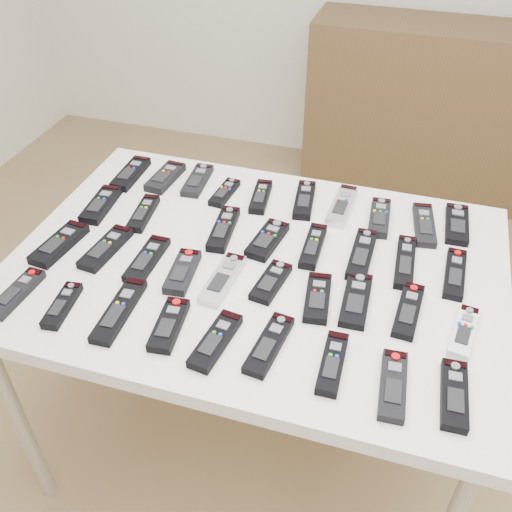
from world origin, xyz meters
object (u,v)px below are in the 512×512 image
(remote_0, at_px, (131,173))
(remote_21, at_px, (182,272))
(remote_12, at_px, (223,229))
(remote_22, at_px, (223,279))
(remote_14, at_px, (313,246))
(remote_17, at_px, (455,274))
(sideboard, at_px, (483,119))
(remote_16, at_px, (405,262))
(remote_19, at_px, (106,248))
(remote_28, at_px, (17,293))
(remote_15, at_px, (362,254))
(remote_20, at_px, (147,259))
(remote_5, at_px, (304,200))
(remote_11, at_px, (143,213))
(remote_7, at_px, (379,218))
(remote_29, at_px, (62,305))
(remote_35, at_px, (393,385))
(remote_18, at_px, (59,244))
(remote_32, at_px, (216,341))
(remote_2, at_px, (197,180))
(remote_31, at_px, (169,325))
(remote_25, at_px, (356,300))
(remote_8, at_px, (424,225))
(remote_36, at_px, (454,395))
(remote_33, at_px, (269,344))
(remote_34, at_px, (332,363))
(remote_10, at_px, (101,205))
(remote_4, at_px, (261,197))
(table, at_px, (256,279))
(remote_13, at_px, (267,240))
(remote_24, at_px, (318,298))
(remote_6, at_px, (342,206))
(remote_27, at_px, (464,332))
(remote_9, at_px, (457,224))
(remote_1, at_px, (165,177))
(remote_3, at_px, (225,193))

(remote_0, bearing_deg, remote_21, -50.11)
(remote_12, bearing_deg, remote_22, -76.28)
(remote_14, relative_size, remote_17, 0.94)
(sideboard, bearing_deg, remote_16, -98.88)
(remote_19, height_order, remote_28, same)
(remote_15, relative_size, remote_19, 1.09)
(remote_20, relative_size, remote_28, 1.07)
(remote_5, relative_size, remote_11, 1.09)
(remote_7, distance_m, remote_29, 0.87)
(remote_21, xyz_separation_m, remote_35, (0.54, -0.20, -0.00))
(remote_18, xyz_separation_m, remote_32, (0.51, -0.20, -0.00))
(remote_2, xyz_separation_m, remote_17, (0.77, -0.22, -0.00))
(remote_31, bearing_deg, remote_25, 21.75)
(remote_8, bearing_deg, remote_32, -133.34)
(remote_18, bearing_deg, remote_36, -4.56)
(remote_5, relative_size, remote_33, 1.00)
(remote_16, xyz_separation_m, remote_34, (-0.11, -0.38, 0.00))
(remote_10, relative_size, remote_16, 0.87)
(remote_4, height_order, remote_25, remote_4)
(table, distance_m, remote_13, 0.11)
(remote_32, bearing_deg, remote_24, 54.98)
(remote_6, xyz_separation_m, remote_35, (0.21, -0.60, -0.00))
(remote_24, xyz_separation_m, remote_34, (0.07, -0.19, 0.00))
(remote_2, bearing_deg, remote_27, -31.57)
(remote_31, bearing_deg, remote_7, 48.39)
(remote_9, relative_size, remote_27, 1.11)
(remote_1, distance_m, remote_35, 0.97)
(remote_7, bearing_deg, remote_16, -66.73)
(remote_12, height_order, remote_21, same)
(remote_1, height_order, remote_35, remote_1)
(remote_8, xyz_separation_m, remote_31, (-0.52, -0.56, 0.00))
(remote_11, height_order, remote_14, remote_14)
(remote_0, relative_size, remote_25, 1.02)
(remote_3, bearing_deg, remote_10, -147.09)
(sideboard, relative_size, remote_33, 9.82)
(remote_2, bearing_deg, table, -51.49)
(remote_36, bearing_deg, remote_13, 140.49)
(remote_7, distance_m, remote_19, 0.75)
(remote_20, bearing_deg, remote_19, 175.45)
(remote_5, xyz_separation_m, remote_21, (-0.22, -0.40, 0.00))
(remote_5, xyz_separation_m, remote_34, (0.20, -0.58, 0.00))
(remote_2, xyz_separation_m, remote_13, (0.29, -0.23, 0.00))
(remote_0, relative_size, remote_19, 1.00)
(table, distance_m, remote_3, 0.33)
(remote_10, bearing_deg, remote_35, -29.28)
(remote_16, height_order, remote_20, remote_16)
(remote_21, distance_m, remote_33, 0.32)
(remote_24, bearing_deg, remote_11, 152.97)
(remote_13, xyz_separation_m, remote_19, (-0.39, -0.16, -0.00))
(remote_14, bearing_deg, remote_5, 107.80)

